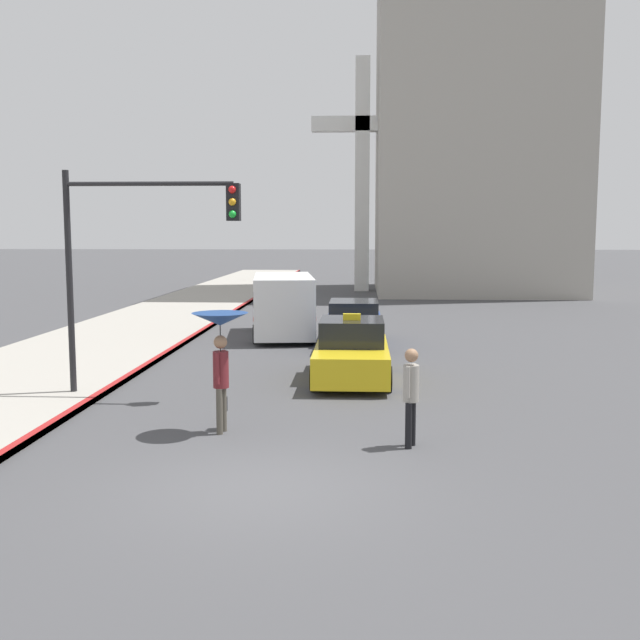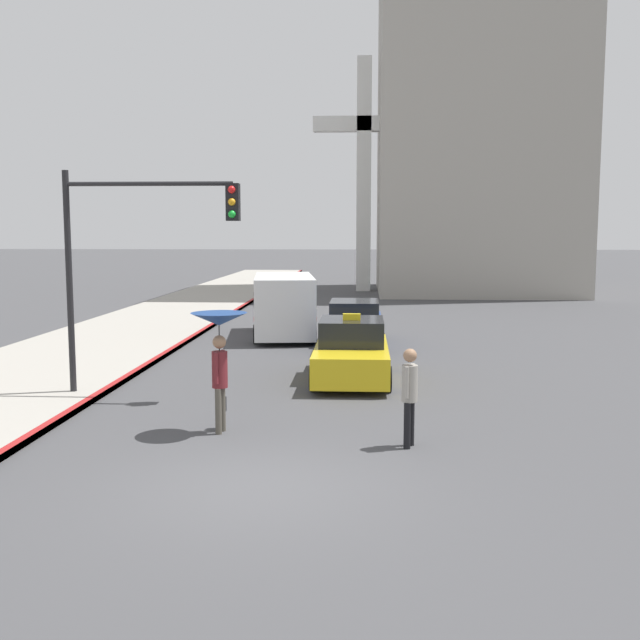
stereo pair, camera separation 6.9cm
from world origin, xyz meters
The scene contains 9 objects.
ground_plane centered at (0.00, 0.00, 0.00)m, with size 300.00×300.00×0.00m, color #424244.
taxi centered at (1.21, 8.09, 0.69)m, with size 1.91×4.23×1.68m.
sedan_red centered at (1.20, 14.02, 0.66)m, with size 1.91×4.77×1.44m.
ambulance_van centered at (-1.31, 15.75, 1.21)m, with size 2.61×5.36×2.17m.
pedestrian_with_umbrella centered at (-1.13, 2.97, 1.80)m, with size 1.03×1.03×2.24m.
pedestrian_man centered at (2.30, 2.22, 1.01)m, with size 0.35×0.42×1.72m.
traffic_light centered at (-3.38, 5.75, 3.55)m, with size 3.89×0.38×5.04m.
building_tower_near centered at (8.22, 36.87, 14.17)m, with size 11.64×12.16×28.34m.
monument_cross centered at (1.47, 37.08, 8.16)m, with size 6.33×0.90×14.38m.
Camera 2 is at (1.50, -10.44, 3.70)m, focal length 42.00 mm.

